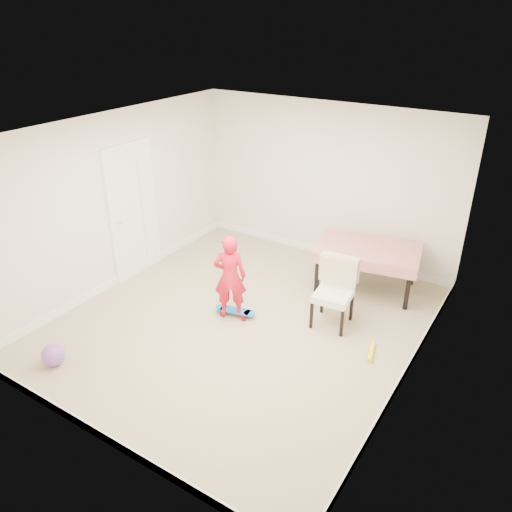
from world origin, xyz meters
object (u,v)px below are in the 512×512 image
Objects in this scene: dining_table at (366,268)px; skateboard at (235,312)px; child at (230,279)px; balloon at (53,355)px; dining_chair at (333,294)px.

skateboard is at bearing -137.00° from dining_table.
child is at bearing -129.85° from skateboard.
dining_table is 2.18m from child.
child is at bearing 59.07° from balloon.
dining_table is at bearing 56.64° from balloon.
child is (-1.25, -0.59, 0.12)m from dining_chair.
child is 2.38m from balloon.
skateboard is (-1.22, -0.53, -0.43)m from dining_chair.
dining_table is 1.57× the size of dining_chair.
dining_table is 2.12m from skateboard.
child reaches higher than skateboard.
balloon is at bearing -133.41° from skateboard.
dining_chair is (-0.02, -1.17, 0.13)m from dining_table.
dining_chair is 1.63× the size of skateboard.
dining_table is at bearing 41.17° from skateboard.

